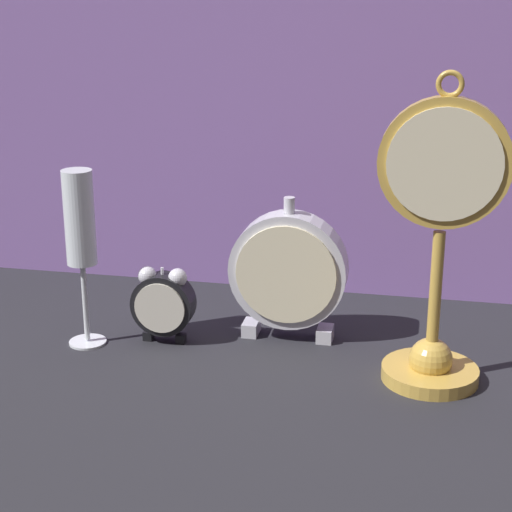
{
  "coord_description": "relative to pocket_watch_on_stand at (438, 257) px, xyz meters",
  "views": [
    {
      "loc": [
        0.2,
        -0.88,
        0.45
      ],
      "look_at": [
        0.0,
        0.08,
        0.13
      ],
      "focal_mm": 60.0,
      "sensor_mm": 36.0,
      "label": 1
    }
  ],
  "objects": [
    {
      "name": "alarm_clock_twin_bell",
      "position": [
        -0.34,
        0.04,
        -0.1
      ],
      "size": [
        0.08,
        0.03,
        0.1
      ],
      "color": "black",
      "rests_on": "ground_plane"
    },
    {
      "name": "pocket_watch_on_stand",
      "position": [
        0.0,
        0.0,
        0.0
      ],
      "size": [
        0.14,
        0.11,
        0.36
      ],
      "color": "gold",
      "rests_on": "ground_plane"
    },
    {
      "name": "fabric_backdrop_drape",
      "position": [
        -0.21,
        0.27,
        0.15
      ],
      "size": [
        1.3,
        0.01,
        0.61
      ],
      "primitive_type": "cube",
      "color": "#8460A8",
      "rests_on": "ground_plane"
    },
    {
      "name": "ground_plane",
      "position": [
        -0.21,
        -0.05,
        -0.15
      ],
      "size": [
        4.0,
        4.0,
        0.0
      ],
      "primitive_type": "plane",
      "color": "#232328"
    },
    {
      "name": "champagne_flute",
      "position": [
        -0.43,
        0.02,
        -0.0
      ],
      "size": [
        0.05,
        0.05,
        0.23
      ],
      "color": "silver",
      "rests_on": "ground_plane"
    },
    {
      "name": "mantel_clock_silver",
      "position": [
        -0.18,
        0.09,
        -0.06
      ],
      "size": [
        0.15,
        0.04,
        0.19
      ],
      "color": "silver",
      "rests_on": "ground_plane"
    }
  ]
}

